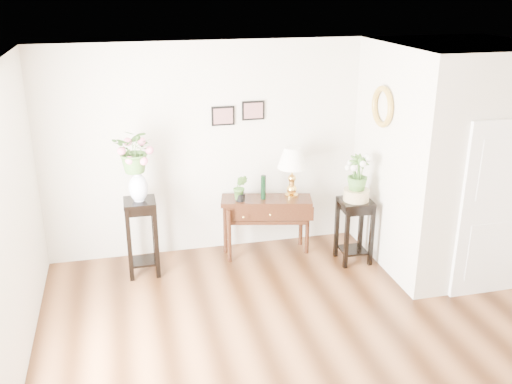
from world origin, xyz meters
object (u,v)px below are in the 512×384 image
object	(u,v)px
table_lamp	(292,171)
plant_stand_a	(142,237)
console_table	(266,226)
plant_stand_b	(354,231)

from	to	relation	value
table_lamp	plant_stand_a	xyz separation A→B (m)	(-1.99, -0.18, -0.65)
console_table	plant_stand_a	xyz separation A→B (m)	(-1.64, -0.18, 0.10)
plant_stand_a	plant_stand_b	distance (m)	2.71
console_table	table_lamp	world-z (taller)	table_lamp
plant_stand_a	console_table	bearing A→B (deg)	6.31
console_table	plant_stand_a	bearing A→B (deg)	-160.51
plant_stand_b	table_lamp	bearing A→B (deg)	145.37
table_lamp	plant_stand_b	distance (m)	1.12
plant_stand_a	plant_stand_b	size ratio (longest dim) A/B	1.15
plant_stand_a	plant_stand_b	world-z (taller)	plant_stand_a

